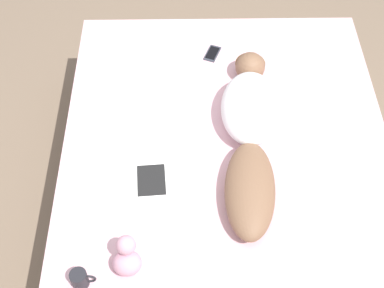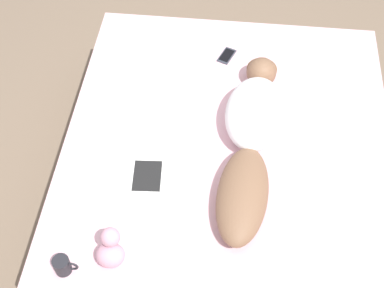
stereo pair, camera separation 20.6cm
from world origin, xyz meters
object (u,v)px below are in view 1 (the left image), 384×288
at_px(cell_phone, 212,53).
at_px(person, 250,128).
at_px(coffee_mug, 80,279).
at_px(open_magazine, 131,182).

bearing_deg(cell_phone, person, -54.02).
distance_m(person, coffee_mug, 1.16).
relative_size(person, cell_phone, 8.04).
bearing_deg(coffee_mug, open_magazine, 70.61).
bearing_deg(open_magazine, coffee_mug, -113.42).
relative_size(coffee_mug, cell_phone, 0.73).
bearing_deg(person, coffee_mug, -130.37).
height_order(person, coffee_mug, person).
bearing_deg(coffee_mug, cell_phone, 66.62).
height_order(open_magazine, cell_phone, same).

